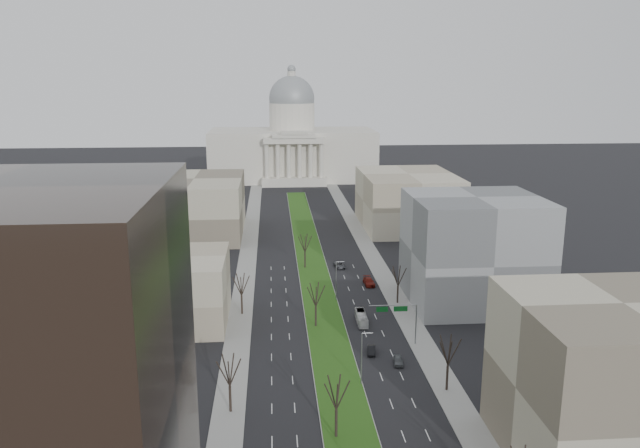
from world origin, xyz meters
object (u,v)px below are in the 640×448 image
car_grey_near (398,360)px  car_grey_far (340,265)px  box_van (361,318)px  car_black (371,350)px  car_red (369,282)px

car_grey_near → car_grey_far: (-4.13, 57.57, 0.01)m
car_grey_near → box_van: box_van is taller
car_black → car_grey_near: bearing=-42.1°
car_black → car_grey_far: (-0.09, 52.84, 0.03)m
car_red → car_grey_far: (-5.60, 14.60, -0.13)m
car_red → car_grey_far: bearing=108.7°
car_black → car_red: car_red is taller
car_grey_far → box_van: bearing=-96.2°
car_red → box_van: (-5.24, -23.68, 0.29)m
box_van → car_black: bearing=-90.0°
car_grey_near → car_grey_far: car_grey_far is taller
car_black → box_van: box_van is taller
car_grey_far → box_van: box_van is taller
car_grey_far → car_red: bearing=-75.7°
car_grey_far → car_black: bearing=-96.6°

